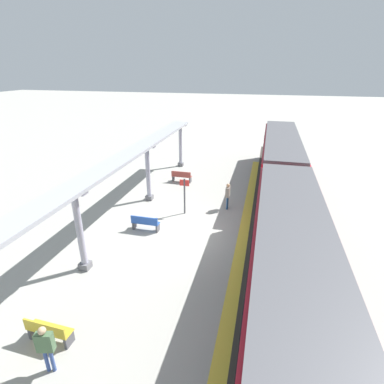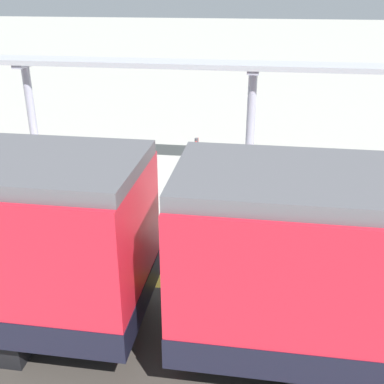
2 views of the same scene
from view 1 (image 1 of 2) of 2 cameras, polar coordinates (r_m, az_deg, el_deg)
name	(u,v)px [view 1 (image 1 of 2)]	position (r m, az deg, el deg)	size (l,w,h in m)	color
ground_plane	(179,233)	(16.04, -2.43, -7.77)	(176.00, 176.00, 0.00)	#A5A49B
tactile_edge_strip	(242,241)	(15.55, 9.49, -9.15)	(0.53, 28.20, 0.01)	yellow
trackbed	(280,246)	(15.58, 16.43, -9.78)	(3.20, 40.20, 0.01)	#38332D
train_near_carriage	(280,158)	(23.49, 16.41, 6.21)	(2.65, 13.17, 3.48)	red
train_far_carriage	(289,269)	(10.92, 17.98, -13.81)	(2.65, 13.17, 3.48)	red
canopy_pillar_nearest	(180,145)	(26.22, -2.21, 8.84)	(1.10, 0.44, 3.66)	slate
canopy_pillar_second	(148,173)	(19.41, -8.35, 3.60)	(1.10, 0.44, 3.66)	slate
canopy_pillar_third	(80,231)	(13.32, -20.54, -6.97)	(1.10, 0.44, 3.66)	slate
canopy_beam	(120,160)	(15.74, -13.59, 5.88)	(1.20, 23.02, 0.16)	#A8AAB2
bench_near_end	(48,331)	(11.35, -25.62, -22.68)	(1.51, 0.49, 0.86)	gold
bench_mid_platform	(145,223)	(16.24, -8.87, -5.84)	(1.50, 0.45, 0.86)	#244DA6
bench_far_end	(181,176)	(22.80, -2.01, 2.98)	(1.51, 0.46, 0.86)	#9B3D35
platform_info_sign	(185,193)	(17.51, -1.43, -0.16)	(0.56, 0.10, 2.20)	#4C4C51
passenger_waiting_near_edge	(228,193)	(18.32, 6.81, -0.23)	(0.25, 0.49, 1.66)	#2C5689
passenger_by_the_benches	(45,344)	(10.16, -26.08, -24.55)	(0.51, 0.32, 1.64)	#354C8B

